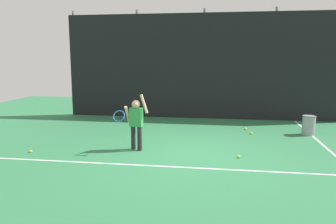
# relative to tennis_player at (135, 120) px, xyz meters

# --- Properties ---
(ground_plane) EXTENTS (20.00, 20.00, 0.00)m
(ground_plane) POSITION_rel_tennis_player_xyz_m (1.38, -0.08, -0.73)
(ground_plane) COLOR #2D7247
(court_line_baseline) EXTENTS (9.00, 0.05, 0.00)m
(court_line_baseline) POSITION_rel_tennis_player_xyz_m (1.38, -1.11, -0.72)
(court_line_baseline) COLOR white
(court_line_baseline) RESTS_ON ground
(court_line_sideline) EXTENTS (0.05, 9.00, 0.00)m
(court_line_sideline) POSITION_rel_tennis_player_xyz_m (4.59, 0.92, -0.72)
(court_line_sideline) COLOR white
(court_line_sideline) RESTS_ON ground
(back_fence_windscreen) EXTENTS (10.02, 0.08, 3.74)m
(back_fence_windscreen) POSITION_rel_tennis_player_xyz_m (1.38, 4.49, 1.14)
(back_fence_windscreen) COLOR black
(back_fence_windscreen) RESTS_ON ground
(fence_post_0) EXTENTS (0.09, 0.09, 3.89)m
(fence_post_0) POSITION_rel_tennis_player_xyz_m (-3.48, 4.55, 1.22)
(fence_post_0) COLOR slate
(fence_post_0) RESTS_ON ground
(fence_post_1) EXTENTS (0.09, 0.09, 3.89)m
(fence_post_1) POSITION_rel_tennis_player_xyz_m (-1.05, 4.55, 1.22)
(fence_post_1) COLOR slate
(fence_post_1) RESTS_ON ground
(fence_post_2) EXTENTS (0.09, 0.09, 3.89)m
(fence_post_2) POSITION_rel_tennis_player_xyz_m (1.38, 4.55, 1.22)
(fence_post_2) COLOR slate
(fence_post_2) RESTS_ON ground
(fence_post_3) EXTENTS (0.09, 0.09, 3.89)m
(fence_post_3) POSITION_rel_tennis_player_xyz_m (3.81, 4.55, 1.22)
(fence_post_3) COLOR slate
(fence_post_3) RESTS_ON ground
(tennis_player) EXTENTS (0.75, 0.57, 1.35)m
(tennis_player) POSITION_rel_tennis_player_xyz_m (0.00, 0.00, 0.00)
(tennis_player) COLOR #232326
(tennis_player) RESTS_ON ground
(ball_hopper) EXTENTS (0.38, 0.38, 0.56)m
(ball_hopper) POSITION_rel_tennis_player_xyz_m (4.51, 2.29, -0.44)
(ball_hopper) COLOR gray
(ball_hopper) RESTS_ON ground
(tennis_ball_0) EXTENTS (0.07, 0.07, 0.07)m
(tennis_ball_0) POSITION_rel_tennis_player_xyz_m (2.79, 2.70, -0.69)
(tennis_ball_0) COLOR #CCE033
(tennis_ball_0) RESTS_ON ground
(tennis_ball_1) EXTENTS (0.07, 0.07, 0.07)m
(tennis_ball_1) POSITION_rel_tennis_player_xyz_m (-2.38, -0.60, -0.69)
(tennis_ball_1) COLOR #CCE033
(tennis_ball_1) RESTS_ON ground
(tennis_ball_2) EXTENTS (0.07, 0.07, 0.07)m
(tennis_ball_2) POSITION_rel_tennis_player_xyz_m (2.90, 2.12, -0.69)
(tennis_ball_2) COLOR #CCE033
(tennis_ball_2) RESTS_ON ground
(tennis_ball_3) EXTENTS (0.07, 0.07, 0.07)m
(tennis_ball_3) POSITION_rel_tennis_player_xyz_m (2.41, -0.29, -0.69)
(tennis_ball_3) COLOR #CCE033
(tennis_ball_3) RESTS_ON ground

